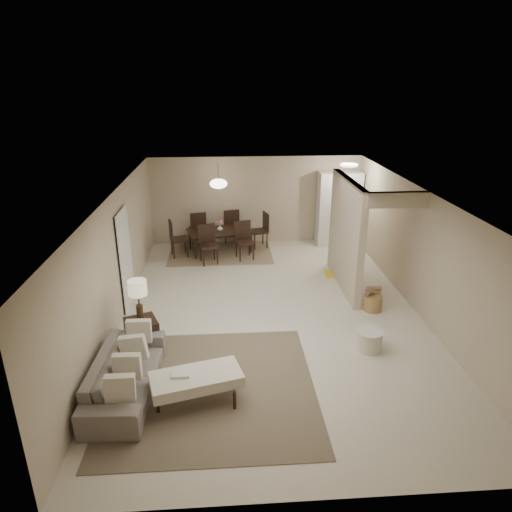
{
  "coord_description": "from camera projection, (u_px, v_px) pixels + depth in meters",
  "views": [
    {
      "loc": [
        -0.88,
        -8.29,
        4.48
      ],
      "look_at": [
        -0.26,
        0.57,
        1.05
      ],
      "focal_mm": 32.0,
      "sensor_mm": 36.0,
      "label": 1
    }
  ],
  "objects": [
    {
      "name": "wicker_basket",
      "position": [
        373.0,
        303.0,
        9.46
      ],
      "size": [
        0.43,
        0.43,
        0.32
      ],
      "primitive_type": "cylinder",
      "rotation": [
        0.0,
        0.0,
        -0.13
      ],
      "color": "olive",
      "rests_on": "floor"
    },
    {
      "name": "sofa",
      "position": [
        126.0,
        374.0,
        6.91
      ],
      "size": [
        2.22,
        0.96,
        0.64
      ],
      "primitive_type": "imported",
      "rotation": [
        0.0,
        0.0,
        1.52
      ],
      "color": "slate",
      "rests_on": "floor"
    },
    {
      "name": "table_lamp",
      "position": [
        138.0,
        291.0,
        7.73
      ],
      "size": [
        0.32,
        0.32,
        0.76
      ],
      "color": "#41321C",
      "rests_on": "side_table"
    },
    {
      "name": "ottoman_bench",
      "position": [
        196.0,
        380.0,
        6.68
      ],
      "size": [
        1.43,
        0.93,
        0.47
      ],
      "rotation": [
        0.0,
        0.0,
        0.26
      ],
      "color": "beige",
      "rests_on": "living_rug"
    },
    {
      "name": "doorway",
      "position": [
        125.0,
        260.0,
        9.38
      ],
      "size": [
        0.04,
        0.9,
        2.04
      ],
      "primitive_type": "cube",
      "color": "black",
      "rests_on": "floor"
    },
    {
      "name": "pendant_light",
      "position": [
        219.0,
        184.0,
        12.07
      ],
      "size": [
        0.46,
        0.46,
        0.71
      ],
      "color": "#41321C",
      "rests_on": "ceiling"
    },
    {
      "name": "dining_rug",
      "position": [
        221.0,
        251.0,
        12.76
      ],
      "size": [
        2.8,
        2.1,
        0.01
      ],
      "primitive_type": "cube",
      "color": "#826D51",
      "rests_on": "floor"
    },
    {
      "name": "flush_light",
      "position": [
        349.0,
        165.0,
        11.62
      ],
      "size": [
        0.44,
        0.44,
        0.05
      ],
      "primitive_type": "cylinder",
      "color": "white",
      "rests_on": "ceiling"
    },
    {
      "name": "partition",
      "position": [
        346.0,
        234.0,
        10.21
      ],
      "size": [
        0.15,
        2.5,
        2.5
      ],
      "primitive_type": "cube",
      "color": "#BCAB8E",
      "rests_on": "floor"
    },
    {
      "name": "yellow_mat",
      "position": [
        341.0,
        274.0,
        11.27
      ],
      "size": [
        0.84,
        0.54,
        0.01
      ],
      "primitive_type": "cube",
      "rotation": [
        0.0,
        0.0,
        -0.05
      ],
      "color": "yellow",
      "rests_on": "floor"
    },
    {
      "name": "dining_table",
      "position": [
        220.0,
        241.0,
        12.65
      ],
      "size": [
        1.9,
        1.35,
        0.61
      ],
      "primitive_type": "imported",
      "rotation": [
        0.0,
        0.0,
        0.24
      ],
      "color": "black",
      "rests_on": "dining_rug"
    },
    {
      "name": "left_wall",
      "position": [
        116.0,
        260.0,
        8.74
      ],
      "size": [
        0.0,
        9.0,
        9.0
      ],
      "primitive_type": "plane",
      "rotation": [
        1.57,
        0.0,
        1.57
      ],
      "color": "#BCAB8E",
      "rests_on": "floor"
    },
    {
      "name": "floor",
      "position": [
        271.0,
        313.0,
        9.38
      ],
      "size": [
        9.0,
        9.0,
        0.0
      ],
      "primitive_type": "plane",
      "color": "beige",
      "rests_on": "ground"
    },
    {
      "name": "right_wall",
      "position": [
        420.0,
        253.0,
        9.13
      ],
      "size": [
        0.0,
        9.0,
        9.0
      ],
      "primitive_type": "plane",
      "rotation": [
        1.57,
        0.0,
        -1.57
      ],
      "color": "#BCAB8E",
      "rests_on": "floor"
    },
    {
      "name": "dining_chairs",
      "position": [
        220.0,
        234.0,
        12.58
      ],
      "size": [
        2.74,
        2.25,
        1.01
      ],
      "color": "black",
      "rests_on": "dining_rug"
    },
    {
      "name": "back_wall",
      "position": [
        256.0,
        200.0,
        13.12
      ],
      "size": [
        6.0,
        0.0,
        6.0
      ],
      "primitive_type": "plane",
      "rotation": [
        1.57,
        0.0,
        0.0
      ],
      "color": "#BCAB8E",
      "rests_on": "floor"
    },
    {
      "name": "round_pouf",
      "position": [
        369.0,
        340.0,
        8.06
      ],
      "size": [
        0.47,
        0.47,
        0.36
      ],
      "primitive_type": "cylinder",
      "color": "beige",
      "rests_on": "floor"
    },
    {
      "name": "ceiling",
      "position": [
        272.0,
        194.0,
        8.48
      ],
      "size": [
        9.0,
        9.0,
        0.0
      ],
      "primitive_type": "plane",
      "rotation": [
        3.14,
        0.0,
        0.0
      ],
      "color": "white",
      "rests_on": "back_wall"
    },
    {
      "name": "side_table",
      "position": [
        142.0,
        335.0,
        8.04
      ],
      "size": [
        0.68,
        0.68,
        0.57
      ],
      "primitive_type": "cube",
      "rotation": [
        0.0,
        0.0,
        0.39
      ],
      "color": "black",
      "rests_on": "floor"
    },
    {
      "name": "living_rug",
      "position": [
        211.0,
        387.0,
        7.11
      ],
      "size": [
        3.2,
        3.2,
        0.01
      ],
      "primitive_type": "cube",
      "color": "brown",
      "rests_on": "floor"
    },
    {
      "name": "vase",
      "position": [
        220.0,
        228.0,
        12.51
      ],
      "size": [
        0.17,
        0.17,
        0.16
      ],
      "primitive_type": "imported",
      "rotation": [
        0.0,
        0.0,
        -0.12
      ],
      "color": "white",
      "rests_on": "dining_table"
    },
    {
      "name": "pantry_cabinet",
      "position": [
        338.0,
        209.0,
        13.02
      ],
      "size": [
        1.2,
        0.55,
        2.1
      ],
      "primitive_type": "cube",
      "color": "white",
      "rests_on": "floor"
    }
  ]
}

